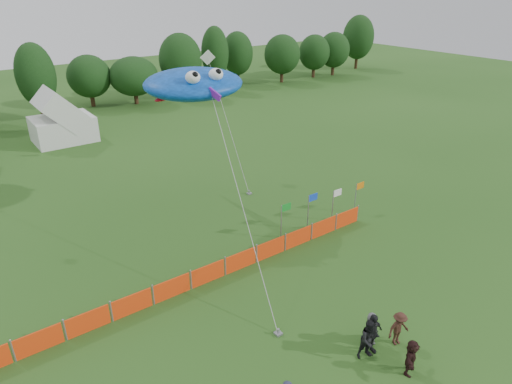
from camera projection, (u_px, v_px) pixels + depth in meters
ground at (344, 359)px, 18.38m from camera, size 160.00×160.00×0.00m
treeline at (60, 77)px, 50.32m from camera, size 104.57×8.78×8.36m
tent_right at (62, 121)px, 42.50m from camera, size 5.41×4.32×3.82m
barrier_fence at (208, 274)px, 22.88m from camera, size 21.90×0.06×1.00m
flag_row at (322, 203)px, 28.04m from camera, size 6.73×0.34×2.25m
spectator_b at (369, 339)px, 18.15m from camera, size 1.04×0.92×1.80m
spectator_c at (399, 329)px, 18.86m from camera, size 1.11×0.77×1.58m
spectator_d at (371, 334)px, 18.34m from camera, size 1.15×0.54×1.91m
spectator_e at (371, 329)px, 18.87m from camera, size 0.77×0.52×1.55m
spectator_f at (411, 357)px, 17.46m from camera, size 1.49×1.04×1.54m
stingray_kite at (191, 83)px, 26.60m from camera, size 6.53×19.69×9.52m
small_kite_white at (220, 96)px, 33.42m from camera, size 1.42×6.49×9.26m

